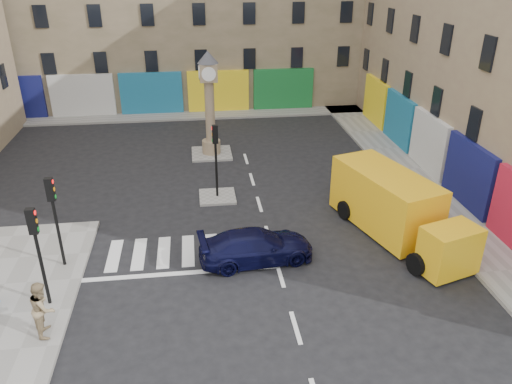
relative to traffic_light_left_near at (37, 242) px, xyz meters
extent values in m
plane|color=black|center=(8.30, -0.20, -2.62)|extent=(120.00, 120.00, 0.00)
cube|color=gray|center=(17.00, 9.80, -2.55)|extent=(2.60, 30.00, 0.15)
cube|color=gray|center=(4.30, 22.00, -2.55)|extent=(32.00, 2.40, 0.15)
cube|color=gray|center=(6.30, 7.80, -2.56)|extent=(1.80, 1.80, 0.12)
cube|color=gray|center=(6.30, 13.80, -2.56)|extent=(2.40, 2.40, 0.12)
cylinder|color=black|center=(0.00, 0.00, -1.07)|extent=(0.12, 0.12, 2.80)
cube|color=black|center=(0.00, 0.00, 0.78)|extent=(0.28, 0.22, 0.90)
cylinder|color=black|center=(0.00, 2.40, -1.07)|extent=(0.12, 0.12, 2.80)
cube|color=black|center=(0.00, 2.40, 0.78)|extent=(0.28, 0.22, 0.90)
cylinder|color=black|center=(6.30, 7.80, -1.10)|extent=(0.12, 0.12, 2.80)
cube|color=black|center=(6.30, 7.80, 0.75)|extent=(0.28, 0.22, 0.90)
cylinder|color=#917E5F|center=(6.30, 13.80, -2.10)|extent=(1.10, 1.10, 0.80)
cylinder|color=#917E5F|center=(6.30, 13.80, 0.10)|extent=(0.56, 0.56, 3.60)
cube|color=#917E5F|center=(6.30, 13.80, 2.40)|extent=(1.00, 1.00, 1.00)
cylinder|color=white|center=(6.30, 13.28, 2.40)|extent=(0.80, 0.06, 0.80)
cone|color=#333338|center=(6.30, 13.80, 3.25)|extent=(1.20, 1.20, 0.70)
imported|color=black|center=(7.52, 1.93, -1.96)|extent=(4.74, 2.36, 1.32)
cube|color=yellow|center=(13.47, 3.92, -1.24)|extent=(3.66, 5.71, 2.54)
cube|color=yellow|center=(14.64, 0.12, -1.57)|extent=(2.39, 1.88, 1.88)
cube|color=black|center=(14.66, 0.07, -1.13)|extent=(2.08, 1.50, 0.77)
cylinder|color=black|center=(13.45, 0.22, -2.18)|extent=(0.52, 0.92, 0.88)
cylinder|color=black|center=(15.56, 0.87, -2.18)|extent=(0.52, 0.92, 0.88)
cylinder|color=black|center=(12.03, 4.87, -2.18)|extent=(0.52, 0.92, 0.88)
cylinder|color=black|center=(14.14, 5.51, -2.18)|extent=(0.52, 0.92, 0.88)
imported|color=#97815D|center=(0.30, -1.53, -1.52)|extent=(0.85, 1.03, 1.90)
camera|label=1|loc=(5.35, -14.80, 8.58)|focal=35.00mm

